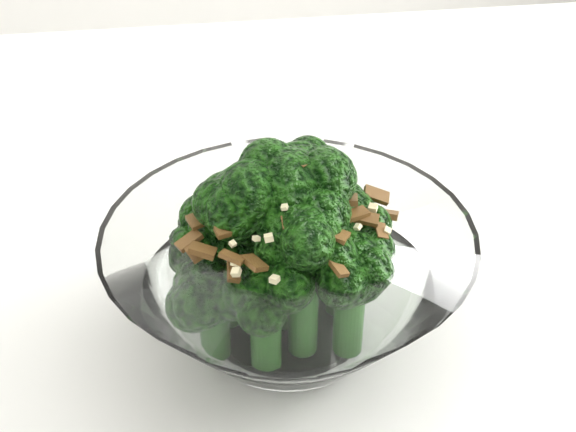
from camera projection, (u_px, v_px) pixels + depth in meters
name	position (u px, v px, depth m)	size (l,w,h in m)	color
table	(280.00, 307.00, 0.60)	(1.34, 1.04, 0.75)	white
broccoli_dish	(285.00, 270.00, 0.45)	(0.21, 0.21, 0.13)	white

